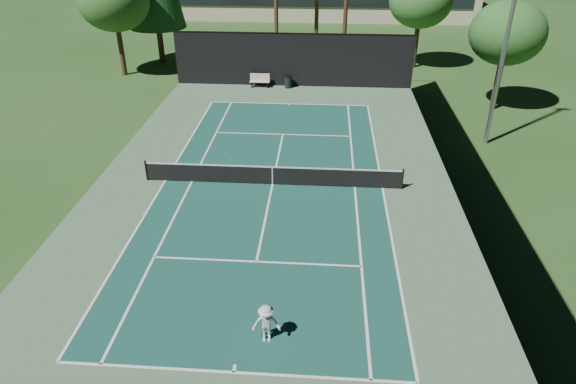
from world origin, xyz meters
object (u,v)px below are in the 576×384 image
Objects in this scene: park_bench at (260,80)px; trash_bin at (288,82)px; tennis_net at (272,175)px; tennis_ball_c at (284,169)px; tennis_ball_d at (232,159)px; tennis_ball_b at (195,169)px; player at (266,324)px.

park_bench is 1.59× the size of trash_bin.
trash_bin is at bearing -1.45° from park_bench.
tennis_net is 182.40× the size of tennis_ball_c.
tennis_ball_d is at bearing 133.30° from tennis_net.
tennis_ball_b is 0.07× the size of trash_bin.
tennis_ball_d is (-3.38, 13.17, -0.68)m from player.
tennis_ball_d is (-2.96, 0.97, -0.01)m from tennis_ball_c.
player reaches higher than tennis_ball_d.
tennis_ball_b is at bearing 162.63° from tennis_net.
tennis_ball_c reaches higher than tennis_ball_b.
player is at bearing -66.67° from tennis_ball_b.
trash_bin is (2.18, -0.06, -0.07)m from park_bench.
tennis_net is 4.47m from tennis_ball_b.
tennis_net is at bearing -17.37° from tennis_ball_b.
park_bench is at bearing 99.18° from tennis_net.
player is 20.15× the size of tennis_ball_c.
tennis_ball_b reaches higher than tennis_ball_d.
player reaches higher than tennis_ball_b.
tennis_ball_b is at bearing -141.81° from tennis_ball_d.
player reaches higher than tennis_ball_c.
park_bench is at bearing 102.04° from tennis_ball_c.
trash_bin is at bearing 80.33° from tennis_ball_d.
trash_bin is at bearing 93.22° from tennis_ball_c.
tennis_net is at bearing -104.45° from tennis_ball_c.
player is 12.89m from tennis_ball_b.
tennis_ball_d is 0.06× the size of trash_bin.
tennis_net is 218.60× the size of tennis_ball_d.
park_bench is (-2.96, 13.85, 0.51)m from tennis_ball_c.
tennis_ball_b is 14.35m from park_bench.
trash_bin is (-0.34, 15.51, -0.08)m from tennis_net.
player is at bearing -85.33° from tennis_net.
player is 26.03m from trash_bin.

